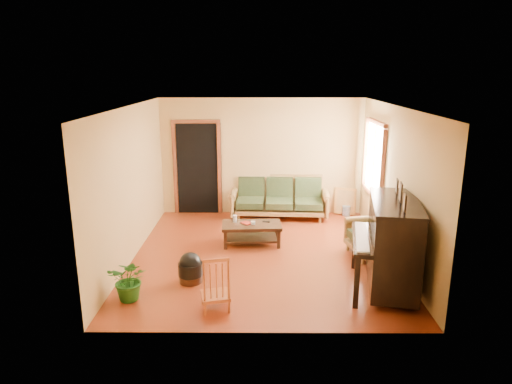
{
  "coord_description": "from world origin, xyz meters",
  "views": [
    {
      "loc": [
        -0.06,
        -7.55,
        3.17
      ],
      "look_at": [
        -0.11,
        0.2,
        1.1
      ],
      "focal_mm": 32.0,
      "sensor_mm": 36.0,
      "label": 1
    }
  ],
  "objects_px": {
    "sofa": "(279,198)",
    "armchair": "(373,232)",
    "footstool": "(190,271)",
    "piano": "(393,246)",
    "coffee_table": "(252,234)",
    "potted_plant": "(130,280)",
    "ceramic_crock": "(346,211)",
    "red_chair": "(215,282)"
  },
  "relations": [
    {
      "from": "footstool",
      "to": "coffee_table",
      "type": "bearing_deg",
      "value": 60.24
    },
    {
      "from": "armchair",
      "to": "red_chair",
      "type": "distance_m",
      "value": 3.19
    },
    {
      "from": "coffee_table",
      "to": "armchair",
      "type": "height_order",
      "value": "armchair"
    },
    {
      "from": "sofa",
      "to": "potted_plant",
      "type": "bearing_deg",
      "value": -117.92
    },
    {
      "from": "ceramic_crock",
      "to": "coffee_table",
      "type": "bearing_deg",
      "value": -140.19
    },
    {
      "from": "ceramic_crock",
      "to": "red_chair",
      "type": "bearing_deg",
      "value": -121.52
    },
    {
      "from": "red_chair",
      "to": "ceramic_crock",
      "type": "xyz_separation_m",
      "value": [
        2.56,
        4.18,
        -0.29
      ]
    },
    {
      "from": "coffee_table",
      "to": "armchair",
      "type": "relative_size",
      "value": 1.22
    },
    {
      "from": "footstool",
      "to": "piano",
      "type": "bearing_deg",
      "value": -4.17
    },
    {
      "from": "piano",
      "to": "potted_plant",
      "type": "bearing_deg",
      "value": -164.21
    },
    {
      "from": "coffee_table",
      "to": "ceramic_crock",
      "type": "height_order",
      "value": "coffee_table"
    },
    {
      "from": "armchair",
      "to": "ceramic_crock",
      "type": "distance_m",
      "value": 2.33
    },
    {
      "from": "coffee_table",
      "to": "footstool",
      "type": "bearing_deg",
      "value": -119.76
    },
    {
      "from": "armchair",
      "to": "piano",
      "type": "distance_m",
      "value": 1.3
    },
    {
      "from": "sofa",
      "to": "footstool",
      "type": "xyz_separation_m",
      "value": [
        -1.51,
        -3.23,
        -0.28
      ]
    },
    {
      "from": "sofa",
      "to": "ceramic_crock",
      "type": "bearing_deg",
      "value": 8.11
    },
    {
      "from": "ceramic_crock",
      "to": "sofa",
      "type": "bearing_deg",
      "value": -174.9
    },
    {
      "from": "sofa",
      "to": "coffee_table",
      "type": "distance_m",
      "value": 1.74
    },
    {
      "from": "footstool",
      "to": "potted_plant",
      "type": "relative_size",
      "value": 0.6
    },
    {
      "from": "armchair",
      "to": "potted_plant",
      "type": "bearing_deg",
      "value": -169.99
    },
    {
      "from": "ceramic_crock",
      "to": "potted_plant",
      "type": "xyz_separation_m",
      "value": [
        -3.79,
        -3.93,
        0.2
      ]
    },
    {
      "from": "piano",
      "to": "ceramic_crock",
      "type": "bearing_deg",
      "value": 100.21
    },
    {
      "from": "coffee_table",
      "to": "armchair",
      "type": "distance_m",
      "value": 2.21
    },
    {
      "from": "sofa",
      "to": "footstool",
      "type": "bearing_deg",
      "value": -112.05
    },
    {
      "from": "armchair",
      "to": "piano",
      "type": "xyz_separation_m",
      "value": [
        -0.03,
        -1.28,
        0.24
      ]
    },
    {
      "from": "ceramic_crock",
      "to": "potted_plant",
      "type": "bearing_deg",
      "value": -133.95
    },
    {
      "from": "coffee_table",
      "to": "footstool",
      "type": "distance_m",
      "value": 1.85
    },
    {
      "from": "sofa",
      "to": "red_chair",
      "type": "bearing_deg",
      "value": -101.52
    },
    {
      "from": "armchair",
      "to": "piano",
      "type": "height_order",
      "value": "piano"
    },
    {
      "from": "sofa",
      "to": "armchair",
      "type": "relative_size",
      "value": 2.36
    },
    {
      "from": "coffee_table",
      "to": "armchair",
      "type": "xyz_separation_m",
      "value": [
        2.13,
        -0.55,
        0.25
      ]
    },
    {
      "from": "sofa",
      "to": "piano",
      "type": "height_order",
      "value": "piano"
    },
    {
      "from": "piano",
      "to": "ceramic_crock",
      "type": "relative_size",
      "value": 6.84
    },
    {
      "from": "footstool",
      "to": "potted_plant",
      "type": "xyz_separation_m",
      "value": [
        -0.77,
        -0.57,
        0.13
      ]
    },
    {
      "from": "ceramic_crock",
      "to": "armchair",
      "type": "bearing_deg",
      "value": -89.51
    },
    {
      "from": "sofa",
      "to": "footstool",
      "type": "distance_m",
      "value": 3.57
    },
    {
      "from": "piano",
      "to": "sofa",
      "type": "bearing_deg",
      "value": 124.0
    },
    {
      "from": "footstool",
      "to": "potted_plant",
      "type": "height_order",
      "value": "potted_plant"
    },
    {
      "from": "piano",
      "to": "footstool",
      "type": "xyz_separation_m",
      "value": [
        -3.01,
        0.22,
        -0.51
      ]
    },
    {
      "from": "footstool",
      "to": "ceramic_crock",
      "type": "xyz_separation_m",
      "value": [
        3.02,
        3.36,
        -0.07
      ]
    },
    {
      "from": "coffee_table",
      "to": "sofa",
      "type": "bearing_deg",
      "value": 69.99
    },
    {
      "from": "footstool",
      "to": "red_chair",
      "type": "distance_m",
      "value": 0.97
    }
  ]
}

